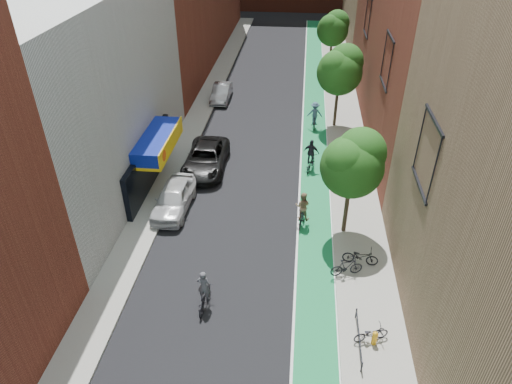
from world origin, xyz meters
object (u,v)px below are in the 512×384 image
(cyclist_lane_near, at_px, (302,211))
(fire_hydrant, at_px, (375,338))
(parked_car_silver, at_px, (221,93))
(cyclist_lane_mid, at_px, (311,158))
(parked_car_black, at_px, (206,158))
(parked_car_white, at_px, (174,198))
(cyclist_lane_far, at_px, (315,116))
(cyclist_lead, at_px, (204,295))

(cyclist_lane_near, relative_size, fire_hydrant, 2.99)
(parked_car_silver, relative_size, cyclist_lane_mid, 1.95)
(parked_car_black, height_order, parked_car_silver, parked_car_black)
(parked_car_silver, bearing_deg, parked_car_white, -90.17)
(cyclist_lane_near, distance_m, cyclist_lane_far, 13.08)
(parked_car_silver, xyz_separation_m, cyclist_lane_near, (7.80, -18.09, 0.20))
(fire_hydrant, bearing_deg, cyclist_lane_near, 111.47)
(parked_car_white, xyz_separation_m, cyclist_lane_mid, (8.28, 5.69, 0.02))
(cyclist_lane_far, bearing_deg, cyclist_lane_near, 85.49)
(cyclist_lane_mid, bearing_deg, parked_car_silver, -40.20)
(cyclist_lane_mid, height_order, cyclist_lane_far, cyclist_lane_mid)
(cyclist_lead, height_order, cyclist_lane_mid, cyclist_lane_mid)
(parked_car_white, height_order, cyclist_lane_far, cyclist_lane_far)
(parked_car_silver, bearing_deg, fire_hydrant, -67.43)
(cyclist_lane_near, bearing_deg, cyclist_lane_mid, -85.00)
(parked_car_white, distance_m, parked_car_silver, 17.40)
(parked_car_white, distance_m, cyclist_lane_mid, 10.04)
(parked_car_white, bearing_deg, cyclist_lane_far, 56.80)
(cyclist_lead, relative_size, fire_hydrant, 2.90)
(cyclist_lead, height_order, fire_hydrant, cyclist_lead)
(parked_car_white, relative_size, cyclist_lead, 2.34)
(parked_car_black, xyz_separation_m, fire_hydrant, (10.07, -13.99, -0.29))
(parked_car_white, height_order, cyclist_lead, cyclist_lead)
(parked_car_black, height_order, cyclist_lane_far, cyclist_lane_far)
(parked_car_black, xyz_separation_m, cyclist_lane_mid, (7.28, 0.69, 0.03))
(parked_car_silver, distance_m, cyclist_lane_far, 9.91)
(cyclist_lane_far, height_order, fire_hydrant, cyclist_lane_far)
(parked_car_silver, bearing_deg, cyclist_lane_far, -30.69)
(cyclist_lane_mid, bearing_deg, fire_hydrant, 115.33)
(cyclist_lane_far, bearing_deg, parked_car_silver, -31.80)
(fire_hydrant, bearing_deg, cyclist_lane_far, 96.75)
(cyclist_lead, bearing_deg, parked_car_white, -61.87)
(parked_car_silver, xyz_separation_m, cyclist_lane_far, (8.54, -5.03, 0.29))
(parked_car_silver, distance_m, cyclist_lane_near, 19.70)
(cyclist_lane_near, height_order, cyclist_lane_mid, cyclist_lane_mid)
(parked_car_white, xyz_separation_m, cyclist_lane_far, (8.54, 12.37, 0.18))
(parked_car_black, distance_m, cyclist_lane_far, 10.55)
(parked_car_silver, relative_size, cyclist_lane_far, 1.96)
(parked_car_black, bearing_deg, cyclist_lane_mid, 4.65)
(parked_car_white, bearing_deg, cyclist_lane_mid, 35.91)
(parked_car_black, relative_size, cyclist_lane_mid, 2.63)
(parked_car_white, bearing_deg, cyclist_lane_near, -3.64)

